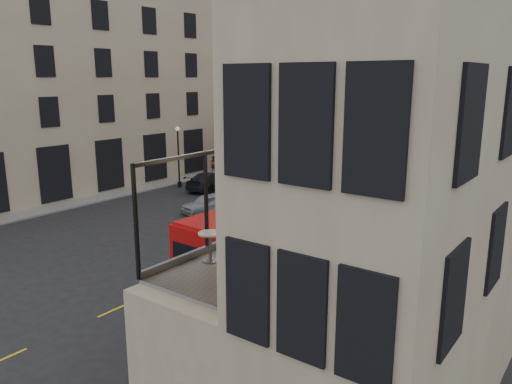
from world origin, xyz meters
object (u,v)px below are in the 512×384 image
Objects in this scene: street_lamp_a at (179,160)px; pedestrian_a at (250,156)px; pedestrian_d at (442,176)px; cafe_table_far at (334,202)px; pedestrian_c at (418,159)px; bus_near at (295,244)px; traffic_light_far at (264,149)px; cyclist at (272,211)px; car_b at (403,176)px; cafe_chair_c at (326,231)px; pedestrian_e at (213,165)px; cafe_table_near at (210,242)px; cafe_chair_d at (368,212)px; traffic_light_near at (298,199)px; cafe_chair_b at (314,248)px; street_lamp_b at (372,150)px; cafe_chair_a at (257,270)px; bicycle at (279,205)px; pedestrian_b at (328,155)px; bus_far at (274,151)px; car_c at (210,181)px; car_a at (208,203)px; cafe_table_mid at (272,215)px.

street_lamp_a reaches higher than pedestrian_a.
cafe_table_far is at bearing 138.30° from pedestrian_d.
pedestrian_d is at bearing 96.06° from pedestrian_c.
traffic_light_far is at bearing 128.35° from bus_near.
car_b is at bearing -26.74° from cyclist.
cafe_chair_c is (10.45, -39.34, 3.88)m from pedestrian_c.
traffic_light_far is at bearing 140.31° from pedestrian_e.
cafe_chair_d is at bearing 74.62° from cafe_table_near.
traffic_light_near and traffic_light_far have the same top height.
traffic_light_far is 36.95m from cafe_chair_b.
street_lamp_b is 30.88m from bus_near.
cafe_chair_a reaches higher than pedestrian_c.
traffic_light_far is at bearing 78.69° from street_lamp_a.
cafe_chair_d reaches higher than bicycle.
cafe_chair_c is at bearing -72.84° from pedestrian_a.
bus_near is at bearing 133.58° from pedestrian_d.
cafe_chair_b reaches higher than pedestrian_a.
street_lamp_b reaches higher than pedestrian_b.
pedestrian_e is 34.19m from cafe_chair_d.
cafe_table_far is (25.04, -27.79, 4.12)m from pedestrian_a.
cafe_table_far is (7.04, -8.87, 2.66)m from traffic_light_near.
cafe_chair_b is (24.66, -19.08, 2.48)m from street_lamp_a.
bus_far reaches higher than cyclist.
pedestrian_d is (4.84, -7.75, -0.03)m from pedestrian_c.
bus_near is at bearing 161.04° from cafe_chair_d.
bicycle is at bearing 105.51° from pedestrian_d.
car_c is 3.37× the size of cyclist.
traffic_light_far reaches higher than car_b.
car_a is 22.47m from cafe_table_near.
bus_far is 13.45× the size of cafe_chair_b.
cafe_chair_a is 2.27m from cafe_chair_b.
street_lamp_b is at bearing 48.76° from bus_far.
cafe_chair_c is (11.21, -13.15, 4.06)m from cyclist.
cyclist is 1.73× the size of cafe_chair_b.
bicycle is at bearing -127.42° from car_b.
cafe_chair_d is (13.31, -30.69, 2.48)m from street_lamp_b.
cafe_chair_a reaches higher than cafe_table_far.
street_lamp_a is 5.99× the size of cafe_chair_b.
cafe_table_near is at bearing -72.63° from street_lamp_b.
car_c is at bearing 92.44° from bicycle.
cafe_table_far is (4.56, -29.12, 4.16)m from pedestrian_d.
street_lamp_b is (9.00, 6.00, -0.03)m from traffic_light_far.
pedestrian_c is at bearing 77.95° from car_b.
street_lamp_a is 0.46× the size of bus_near.
cyclist is (1.34, -2.79, 0.32)m from bicycle.
street_lamp_a is 9.21m from car_a.
cafe_table_near is 3.97m from cafe_chair_c.
street_lamp_b is at bearing 108.59° from cafe_table_mid.
pedestrian_d is 21.80m from pedestrian_e.
cafe_table_near reaches higher than traffic_light_near.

